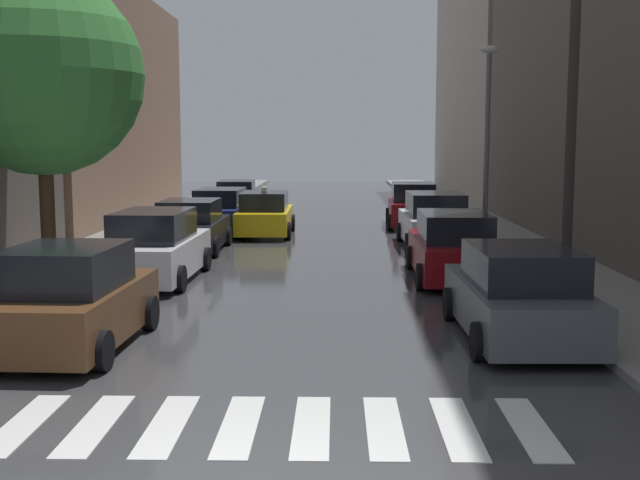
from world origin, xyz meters
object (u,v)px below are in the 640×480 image
object	(u,v)px
parked_car_left_nearest	(69,301)
lamp_post_right	(487,130)
parked_car_left_fourth	(221,211)
parked_car_left_second	(156,248)
parked_car_right_third	(434,222)
parked_car_left_third	(191,227)
parked_car_right_second	(453,248)
parked_car_left_fifth	(237,200)
parked_car_right_nearest	(519,296)
parked_car_right_fourth	(413,206)
taxi_midroad	(265,215)
street_tree_left	(42,75)

from	to	relation	value
parked_car_left_nearest	lamp_post_right	size ratio (longest dim) A/B	0.66
parked_car_left_nearest	parked_car_left_fourth	xyz separation A→B (m)	(0.05, 17.47, -0.04)
parked_car_left_second	parked_car_right_third	distance (m)	10.13
parked_car_left_third	parked_car_right_second	xyz separation A→B (m)	(7.57, -5.01, 0.03)
parked_car_left_fifth	parked_car_right_nearest	world-z (taller)	parked_car_left_fifth
parked_car_right_fourth	parked_car_right_second	bearing A→B (deg)	-178.54
parked_car_left_fourth	parked_car_left_nearest	bearing A→B (deg)	-178.57
parked_car_left_second	parked_car_right_second	distance (m)	7.50
parked_car_left_second	parked_car_right_third	size ratio (longest dim) A/B	1.01
parked_car_left_third	parked_car_right_second	distance (m)	9.08
lamp_post_right	parked_car_left_second	bearing A→B (deg)	-147.42
parked_car_left_second	parked_car_right_third	world-z (taller)	parked_car_right_third
taxi_midroad	lamp_post_right	xyz separation A→B (m)	(7.45, -3.69, 3.07)
parked_car_right_second	lamp_post_right	xyz separation A→B (m)	(1.84, 5.60, 3.03)
parked_car_left_fifth	lamp_post_right	xyz separation A→B (m)	(9.34, -10.53, 3.04)
parked_car_left_second	parked_car_right_third	bearing A→B (deg)	-48.41
parked_car_left_third	parked_car_left_fifth	distance (m)	11.12
parked_car_right_nearest	parked_car_right_third	size ratio (longest dim) A/B	0.96
street_tree_left	lamp_post_right	size ratio (longest dim) A/B	1.17
parked_car_right_third	street_tree_left	distance (m)	13.08
parked_car_left_second	lamp_post_right	bearing A→B (deg)	-55.80
parked_car_right_second	lamp_post_right	world-z (taller)	lamp_post_right
parked_car_right_fourth	taxi_midroad	xyz separation A→B (m)	(-5.76, -3.09, -0.07)
street_tree_left	taxi_midroad	bearing A→B (deg)	65.50
parked_car_left_fifth	parked_car_right_second	distance (m)	17.79
parked_car_left_fourth	lamp_post_right	bearing A→B (deg)	-116.61
parked_car_left_fifth	taxi_midroad	bearing A→B (deg)	-166.77
parked_car_left_nearest	parked_car_left_fifth	size ratio (longest dim) A/B	0.93
parked_car_left_fifth	taxi_midroad	distance (m)	7.10
parked_car_right_nearest	taxi_midroad	bearing A→B (deg)	19.98
parked_car_right_third	parked_car_right_fourth	world-z (taller)	parked_car_right_third
parked_car_left_second	street_tree_left	bearing A→B (deg)	96.27
parked_car_right_fourth	parked_car_right_nearest	bearing A→B (deg)	-177.45
parked_car_left_second	parked_car_right_nearest	distance (m)	9.66
parked_car_left_nearest	parked_car_left_fourth	world-z (taller)	parked_car_left_nearest
parked_car_left_fourth	parked_car_right_nearest	xyz separation A→B (m)	(7.69, -16.68, 0.00)
parked_car_left_third	parked_car_right_nearest	size ratio (longest dim) A/B	0.93
parked_car_right_nearest	lamp_post_right	bearing A→B (deg)	-8.53
parked_car_right_nearest	parked_car_right_third	bearing A→B (deg)	-0.92
street_tree_left	parked_car_left_third	bearing A→B (deg)	65.65
parked_car_left_nearest	parked_car_left_second	xyz separation A→B (m)	(-0.02, 6.55, 0.01)
parked_car_left_second	parked_car_right_second	size ratio (longest dim) A/B	1.00
parked_car_right_fourth	parked_car_right_third	bearing A→B (deg)	-176.72
parked_car_left_nearest	parked_car_right_second	size ratio (longest dim) A/B	0.87
parked_car_left_third	taxi_midroad	size ratio (longest dim) A/B	0.98
parked_car_left_third	street_tree_left	size ratio (longest dim) A/B	0.57
parked_car_left_fifth	lamp_post_right	size ratio (longest dim) A/B	0.71
parked_car_left_nearest	taxi_midroad	distance (m)	16.31
parked_car_left_nearest	parked_car_right_nearest	world-z (taller)	parked_car_left_nearest
parked_car_left_second	parked_car_left_third	world-z (taller)	parked_car_left_second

